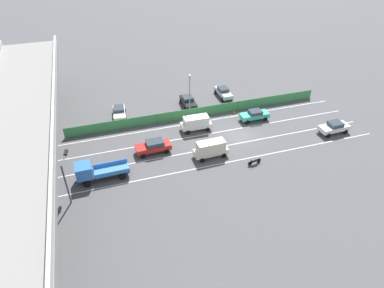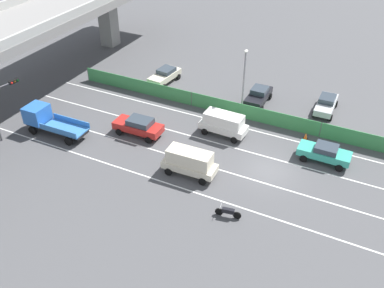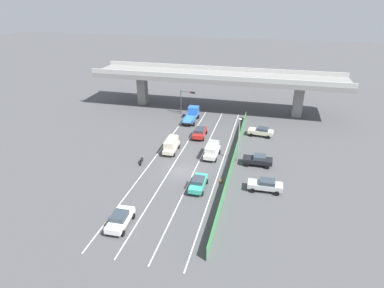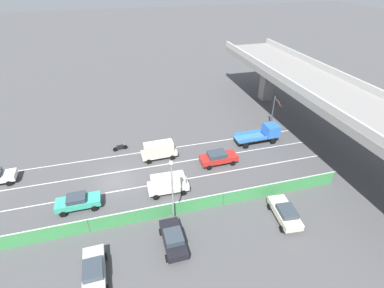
% 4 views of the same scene
% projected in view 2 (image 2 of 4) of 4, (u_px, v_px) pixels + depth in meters
% --- Properties ---
extents(ground_plane, '(300.00, 300.00, 0.00)m').
position_uv_depth(ground_plane, '(268.00, 170.00, 35.56)').
color(ground_plane, '#4C4C4F').
extents(lane_line_left_edge, '(0.14, 43.85, 0.01)m').
position_uv_depth(lane_line_left_edge, '(199.00, 194.00, 33.14)').
color(lane_line_left_edge, silver).
rests_on(lane_line_left_edge, ground).
extents(lane_line_mid_left, '(0.14, 43.85, 0.01)m').
position_uv_depth(lane_line_mid_left, '(217.00, 169.00, 35.70)').
color(lane_line_mid_left, silver).
rests_on(lane_line_mid_left, ground).
extents(lane_line_mid_right, '(0.14, 43.85, 0.01)m').
position_uv_depth(lane_line_mid_right, '(232.00, 147.00, 38.26)').
color(lane_line_mid_right, silver).
rests_on(lane_line_mid_right, ground).
extents(lane_line_right_edge, '(0.14, 43.85, 0.01)m').
position_uv_depth(lane_line_right_edge, '(246.00, 128.00, 40.82)').
color(lane_line_right_edge, silver).
rests_on(lane_line_right_edge, ground).
extents(elevated_overpass, '(52.99, 8.94, 8.58)m').
position_uv_depth(elevated_overpass, '(3.00, 37.00, 41.70)').
color(elevated_overpass, gray).
rests_on(elevated_overpass, ground).
extents(green_fence, '(0.10, 39.95, 1.56)m').
position_uv_depth(green_fence, '(252.00, 113.00, 41.61)').
color(green_fence, '#3D8E4C').
rests_on(green_fence, ground).
extents(car_taxi_teal, '(1.94, 4.39, 1.59)m').
position_uv_depth(car_taxi_teal, '(325.00, 153.00, 36.10)').
color(car_taxi_teal, teal).
rests_on(car_taxi_teal, ground).
extents(car_van_cream, '(2.05, 4.53, 2.26)m').
position_uv_depth(car_van_cream, '(190.00, 161.00, 34.45)').
color(car_van_cream, beige).
rests_on(car_van_cream, ground).
extents(car_van_white, '(2.12, 4.44, 2.14)m').
position_uv_depth(car_van_white, '(224.00, 123.00, 39.34)').
color(car_van_white, silver).
rests_on(car_van_white, ground).
extents(car_sedan_red, '(2.12, 4.69, 1.70)m').
position_uv_depth(car_sedan_red, '(139.00, 126.00, 39.47)').
color(car_sedan_red, red).
rests_on(car_sedan_red, ground).
extents(flatbed_truck_blue, '(2.39, 6.18, 2.45)m').
position_uv_depth(flatbed_truck_blue, '(46.00, 120.00, 39.74)').
color(flatbed_truck_blue, black).
rests_on(flatbed_truck_blue, ground).
extents(motorcycle, '(0.61, 1.94, 0.93)m').
position_uv_depth(motorcycle, '(228.00, 212.00, 30.84)').
color(motorcycle, black).
rests_on(motorcycle, ground).
extents(parked_wagon_silver, '(4.48, 1.99, 1.61)m').
position_uv_depth(parked_wagon_silver, '(326.00, 104.00, 42.96)').
color(parked_wagon_silver, '#B2B5B7').
rests_on(parked_wagon_silver, ground).
extents(parked_sedan_dark, '(4.33, 2.00, 1.65)m').
position_uv_depth(parked_sedan_dark, '(259.00, 95.00, 44.38)').
color(parked_sedan_dark, black).
rests_on(parked_sedan_dark, ground).
extents(parked_sedan_cream, '(4.51, 2.34, 1.59)m').
position_uv_depth(parked_sedan_cream, '(165.00, 75.00, 48.33)').
color(parked_sedan_cream, beige).
rests_on(parked_sedan_cream, ground).
extents(traffic_light, '(3.21, 0.83, 5.25)m').
position_uv_depth(traffic_light, '(2.00, 100.00, 37.76)').
color(traffic_light, '#47474C').
rests_on(traffic_light, ground).
extents(street_lamp, '(0.60, 0.36, 6.95)m').
position_uv_depth(street_lamp, '(244.00, 77.00, 40.44)').
color(street_lamp, gray).
rests_on(street_lamp, ground).
extents(traffic_cone, '(0.47, 0.47, 0.69)m').
position_uv_depth(traffic_cone, '(306.00, 136.00, 39.15)').
color(traffic_cone, orange).
rests_on(traffic_cone, ground).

